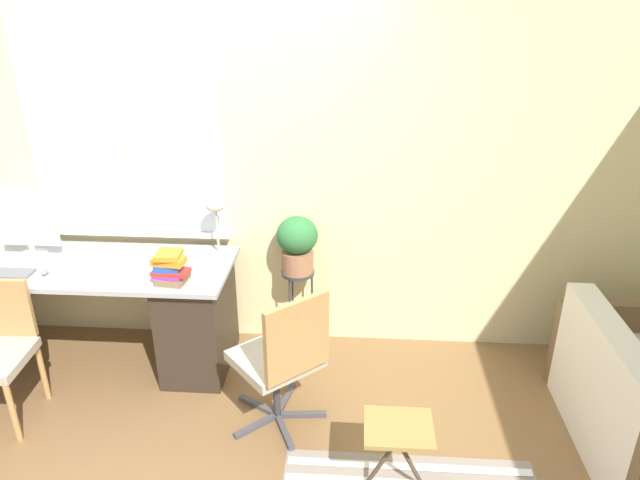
# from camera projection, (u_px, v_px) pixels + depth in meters

# --- Properties ---
(ground_plane) EXTENTS (14.00, 14.00, 0.00)m
(ground_plane) POSITION_uv_depth(u_px,v_px,m) (196.00, 397.00, 3.68)
(ground_plane) COLOR brown
(wall_back_with_window) EXTENTS (9.00, 0.12, 2.70)m
(wall_back_with_window) POSITION_uv_depth(u_px,v_px,m) (206.00, 160.00, 3.86)
(wall_back_with_window) COLOR beige
(wall_back_with_window) RESTS_ON ground_plane
(desk) EXTENTS (2.19, 0.71, 0.76)m
(desk) POSITION_uv_depth(u_px,v_px,m) (74.00, 309.00, 3.90)
(desk) COLOR #9EA3A8
(desk) RESTS_ON ground_plane
(monitor) EXTENTS (0.41, 0.18, 0.49)m
(monitor) POSITION_uv_depth(u_px,v_px,m) (26.00, 221.00, 3.76)
(monitor) COLOR silver
(monitor) RESTS_ON desk
(keyboard) EXTENTS (0.33, 0.13, 0.02)m
(keyboard) POSITION_uv_depth(u_px,v_px,m) (6.00, 273.00, 3.60)
(keyboard) COLOR slate
(keyboard) RESTS_ON desk
(mouse) EXTENTS (0.04, 0.06, 0.03)m
(mouse) POSITION_uv_depth(u_px,v_px,m) (45.00, 272.00, 3.60)
(mouse) COLOR slate
(mouse) RESTS_ON desk
(desk_lamp) EXTENTS (0.14, 0.14, 0.39)m
(desk_lamp) POSITION_uv_depth(u_px,v_px,m) (216.00, 213.00, 3.78)
(desk_lamp) COLOR #BCB299
(desk_lamp) RESTS_ON desk
(book_stack) EXTENTS (0.23, 0.19, 0.20)m
(book_stack) POSITION_uv_depth(u_px,v_px,m) (170.00, 268.00, 3.48)
(book_stack) COLOR olive
(book_stack) RESTS_ON desk
(office_chair_swivel) EXTENTS (0.63, 0.63, 0.92)m
(office_chair_swivel) POSITION_uv_depth(u_px,v_px,m) (282.00, 358.00, 3.26)
(office_chair_swivel) COLOR #47474C
(office_chair_swivel) RESTS_ON ground_plane
(plant_stand) EXTENTS (0.23, 0.23, 0.62)m
(plant_stand) POSITION_uv_depth(u_px,v_px,m) (298.00, 282.00, 4.00)
(plant_stand) COLOR #333338
(plant_stand) RESTS_ON ground_plane
(potted_plant) EXTENTS (0.28, 0.28, 0.40)m
(potted_plant) POSITION_uv_depth(u_px,v_px,m) (297.00, 242.00, 3.88)
(potted_plant) COLOR #9E6B4C
(potted_plant) RESTS_ON plant_stand
(folding_stool) EXTENTS (0.35, 0.30, 0.41)m
(folding_stool) POSITION_uv_depth(u_px,v_px,m) (398.00, 433.00, 2.87)
(folding_stool) COLOR olive
(folding_stool) RESTS_ON ground_plane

